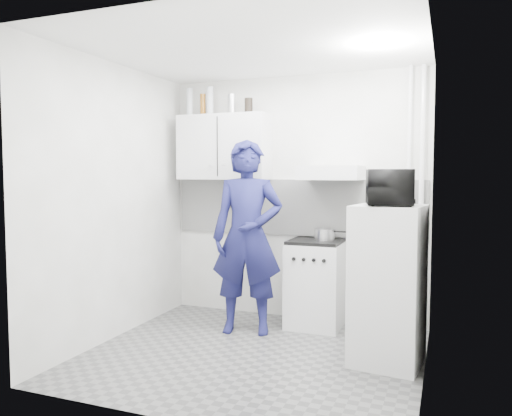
% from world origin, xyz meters
% --- Properties ---
extents(floor, '(2.80, 2.80, 0.00)m').
position_xyz_m(floor, '(0.00, 0.00, 0.00)').
color(floor, '#5E5D5D').
rests_on(floor, ground).
extents(ceiling, '(2.80, 2.80, 0.00)m').
position_xyz_m(ceiling, '(0.00, 0.00, 2.60)').
color(ceiling, white).
rests_on(ceiling, wall_back).
extents(wall_back, '(2.80, 0.00, 2.80)m').
position_xyz_m(wall_back, '(0.00, 1.25, 1.30)').
color(wall_back, white).
rests_on(wall_back, floor).
extents(wall_left, '(0.00, 2.60, 2.60)m').
position_xyz_m(wall_left, '(-1.40, 0.00, 1.30)').
color(wall_left, white).
rests_on(wall_left, floor).
extents(wall_right, '(0.00, 2.60, 2.60)m').
position_xyz_m(wall_right, '(1.40, 0.00, 1.30)').
color(wall_right, white).
rests_on(wall_right, floor).
extents(person, '(0.78, 0.61, 1.89)m').
position_xyz_m(person, '(-0.28, 0.58, 0.95)').
color(person, '#161747').
rests_on(person, floor).
extents(stove, '(0.54, 0.54, 0.86)m').
position_xyz_m(stove, '(0.30, 1.00, 0.43)').
color(stove, silver).
rests_on(stove, floor).
extents(fridge, '(0.60, 0.60, 1.31)m').
position_xyz_m(fridge, '(1.10, 0.23, 0.65)').
color(fridge, silver).
rests_on(fridge, floor).
extents(stove_top, '(0.52, 0.52, 0.03)m').
position_xyz_m(stove_top, '(0.30, 1.00, 0.88)').
color(stove_top, black).
rests_on(stove_top, stove).
extents(saucepan, '(0.20, 0.20, 0.11)m').
position_xyz_m(saucepan, '(0.38, 1.03, 0.95)').
color(saucepan, silver).
rests_on(saucepan, stove_top).
extents(microwave, '(0.58, 0.45, 0.29)m').
position_xyz_m(microwave, '(1.10, 0.23, 1.45)').
color(microwave, black).
rests_on(microwave, fridge).
extents(bottle_a, '(0.07, 0.07, 0.31)m').
position_xyz_m(bottle_a, '(-1.17, 1.07, 2.36)').
color(bottle_a, '#B2B7BC').
rests_on(bottle_a, upper_cabinet).
extents(bottle_b, '(0.06, 0.06, 0.24)m').
position_xyz_m(bottle_b, '(-1.01, 1.07, 2.32)').
color(bottle_b, brown).
rests_on(bottle_b, upper_cabinet).
extents(bottle_c, '(0.08, 0.08, 0.31)m').
position_xyz_m(bottle_c, '(-0.92, 1.07, 2.36)').
color(bottle_c, '#B2B7BC').
rests_on(bottle_c, upper_cabinet).
extents(canister_a, '(0.09, 0.09, 0.22)m').
position_xyz_m(canister_a, '(-0.66, 1.07, 2.31)').
color(canister_a, silver).
rests_on(canister_a, upper_cabinet).
extents(canister_b, '(0.09, 0.09, 0.17)m').
position_xyz_m(canister_b, '(-0.46, 1.07, 2.28)').
color(canister_b, black).
rests_on(canister_b, upper_cabinet).
extents(upper_cabinet, '(1.00, 0.35, 0.70)m').
position_xyz_m(upper_cabinet, '(-0.75, 1.07, 1.85)').
color(upper_cabinet, silver).
rests_on(upper_cabinet, wall_back).
extents(range_hood, '(0.60, 0.50, 0.14)m').
position_xyz_m(range_hood, '(0.45, 1.00, 1.57)').
color(range_hood, silver).
rests_on(range_hood, wall_back).
extents(backsplash, '(2.74, 0.03, 0.60)m').
position_xyz_m(backsplash, '(0.00, 1.24, 1.20)').
color(backsplash, white).
rests_on(backsplash, wall_back).
extents(pipe_a, '(0.05, 0.05, 2.60)m').
position_xyz_m(pipe_a, '(1.30, 1.17, 1.30)').
color(pipe_a, silver).
rests_on(pipe_a, floor).
extents(pipe_b, '(0.04, 0.04, 2.60)m').
position_xyz_m(pipe_b, '(1.18, 1.17, 1.30)').
color(pipe_b, silver).
rests_on(pipe_b, floor).
extents(ceiling_spot_fixture, '(0.10, 0.10, 0.02)m').
position_xyz_m(ceiling_spot_fixture, '(1.00, 0.20, 2.57)').
color(ceiling_spot_fixture, white).
rests_on(ceiling_spot_fixture, ceiling).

